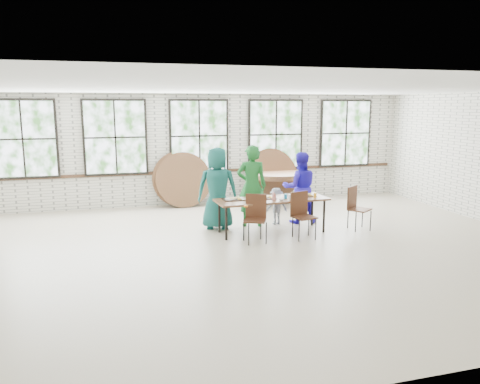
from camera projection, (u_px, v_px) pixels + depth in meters
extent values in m
plane|color=#B6AA90|center=(246.00, 250.00, 8.81)|extent=(12.00, 12.00, 0.00)
plane|color=white|center=(246.00, 88.00, 8.26)|extent=(12.00, 12.00, 0.00)
plane|color=silver|center=(199.00, 150.00, 12.79)|extent=(12.00, 0.00, 12.00)
plane|color=silver|center=(387.00, 238.00, 4.28)|extent=(12.00, 0.00, 12.00)
cube|color=#422819|center=(200.00, 171.00, 12.87)|extent=(11.80, 0.05, 0.08)
cube|color=black|center=(23.00, 139.00, 11.47)|extent=(1.62, 0.05, 1.97)
cube|color=white|center=(23.00, 139.00, 11.44)|extent=(1.50, 0.01, 1.85)
cube|color=black|center=(115.00, 137.00, 12.07)|extent=(1.62, 0.05, 1.97)
cube|color=white|center=(115.00, 137.00, 12.03)|extent=(1.50, 0.01, 1.85)
cube|color=black|center=(199.00, 136.00, 12.66)|extent=(1.62, 0.05, 1.97)
cube|color=white|center=(199.00, 136.00, 12.63)|extent=(1.50, 0.01, 1.85)
cube|color=black|center=(275.00, 135.00, 13.25)|extent=(1.62, 0.05, 1.97)
cube|color=white|center=(276.00, 135.00, 13.22)|extent=(1.50, 0.01, 1.85)
cube|color=black|center=(345.00, 133.00, 13.85)|extent=(1.62, 0.05, 1.97)
cube|color=white|center=(346.00, 133.00, 13.81)|extent=(1.50, 0.01, 1.85)
cube|color=brown|center=(272.00, 200.00, 9.93)|extent=(2.44, 0.91, 0.04)
cylinder|color=black|center=(226.00, 223.00, 9.42)|extent=(0.05, 0.05, 0.70)
cylinder|color=black|center=(219.00, 217.00, 9.99)|extent=(0.05, 0.05, 0.70)
cylinder|color=black|center=(324.00, 216.00, 10.01)|extent=(0.05, 0.05, 0.70)
cylinder|color=black|center=(312.00, 210.00, 10.57)|extent=(0.05, 0.05, 0.70)
cube|color=#482818|center=(255.00, 220.00, 9.25)|extent=(0.55, 0.54, 0.03)
cube|color=#482818|center=(256.00, 206.00, 9.38)|extent=(0.40, 0.20, 0.50)
cylinder|color=black|center=(249.00, 235.00, 9.08)|extent=(0.02, 0.02, 0.44)
cylinder|color=black|center=(244.00, 230.00, 9.40)|extent=(0.02, 0.02, 0.44)
cylinder|color=black|center=(266.00, 233.00, 9.18)|extent=(0.02, 0.02, 0.44)
cylinder|color=black|center=(261.00, 229.00, 9.50)|extent=(0.02, 0.02, 0.44)
cube|color=#482818|center=(304.00, 217.00, 9.51)|extent=(0.50, 0.48, 0.03)
cube|color=#482818|center=(299.00, 203.00, 9.63)|extent=(0.42, 0.12, 0.50)
cylinder|color=black|center=(299.00, 231.00, 9.34)|extent=(0.02, 0.02, 0.44)
cylinder|color=black|center=(293.00, 227.00, 9.67)|extent=(0.02, 0.02, 0.44)
cylinder|color=black|center=(316.00, 230.00, 9.44)|extent=(0.02, 0.02, 0.44)
cylinder|color=black|center=(309.00, 225.00, 9.76)|extent=(0.02, 0.02, 0.44)
cube|color=#482818|center=(360.00, 210.00, 10.21)|extent=(0.57, 0.57, 0.03)
cube|color=#482818|center=(352.00, 197.00, 10.28)|extent=(0.36, 0.26, 0.50)
cylinder|color=black|center=(356.00, 222.00, 10.04)|extent=(0.02, 0.02, 0.44)
cylinder|color=black|center=(348.00, 218.00, 10.36)|extent=(0.02, 0.02, 0.44)
cylinder|color=black|center=(371.00, 221.00, 10.14)|extent=(0.02, 0.02, 0.44)
cylinder|color=black|center=(362.00, 217.00, 10.46)|extent=(0.02, 0.02, 0.44)
imported|color=#165654|center=(217.00, 188.00, 10.23)|extent=(1.00, 0.79, 1.81)
imported|color=#1A6427|center=(252.00, 186.00, 10.44)|extent=(0.75, 0.58, 1.84)
imported|color=#121A39|center=(276.00, 206.00, 10.69)|extent=(0.56, 0.35, 0.84)
imported|color=#2B1DCB|center=(300.00, 188.00, 10.77)|extent=(0.91, 0.78, 1.64)
cube|color=brown|center=(277.00, 178.00, 12.86)|extent=(1.84, 0.85, 0.04)
cylinder|color=black|center=(253.00, 194.00, 12.46)|extent=(0.04, 0.04, 0.70)
cylinder|color=black|center=(247.00, 191.00, 12.98)|extent=(0.04, 0.04, 0.70)
cylinder|color=black|center=(306.00, 192.00, 12.88)|extent=(0.04, 0.04, 0.70)
cylinder|color=black|center=(299.00, 188.00, 13.40)|extent=(0.04, 0.04, 0.70)
cube|color=black|center=(233.00, 199.00, 9.82)|extent=(0.44, 0.33, 0.02)
cube|color=black|center=(265.00, 198.00, 9.97)|extent=(0.44, 0.33, 0.02)
cube|color=black|center=(305.00, 196.00, 10.21)|extent=(0.44, 0.33, 0.02)
cylinder|color=black|center=(260.00, 199.00, 9.69)|extent=(0.09, 0.09, 0.09)
cube|color=red|center=(274.00, 197.00, 9.77)|extent=(0.06, 0.06, 0.11)
cylinder|color=#1778B2|center=(286.00, 196.00, 9.93)|extent=(0.07, 0.07, 0.10)
cylinder|color=orange|center=(315.00, 195.00, 10.02)|extent=(0.07, 0.07, 0.11)
cylinder|color=white|center=(293.00, 197.00, 9.85)|extent=(0.17, 0.17, 0.10)
ellipsoid|color=white|center=(249.00, 201.00, 9.59)|extent=(0.11, 0.11, 0.05)
ellipsoid|color=white|center=(282.00, 199.00, 9.72)|extent=(0.11, 0.11, 0.05)
ellipsoid|color=white|center=(298.00, 197.00, 10.01)|extent=(0.11, 0.11, 0.05)
cylinder|color=brown|center=(277.00, 177.00, 12.85)|extent=(1.50, 1.50, 0.04)
cylinder|color=brown|center=(277.00, 175.00, 12.85)|extent=(1.50, 1.50, 0.04)
cylinder|color=brown|center=(277.00, 173.00, 12.84)|extent=(1.50, 1.50, 0.04)
cylinder|color=brown|center=(180.00, 179.00, 12.58)|extent=(1.50, 0.33, 1.48)
cylinder|color=brown|center=(184.00, 180.00, 12.51)|extent=(1.50, 0.46, 1.45)
cylinder|color=brown|center=(271.00, 175.00, 13.28)|extent=(1.50, 0.22, 1.49)
cylinder|color=brown|center=(272.00, 176.00, 13.19)|extent=(1.50, 0.38, 1.47)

